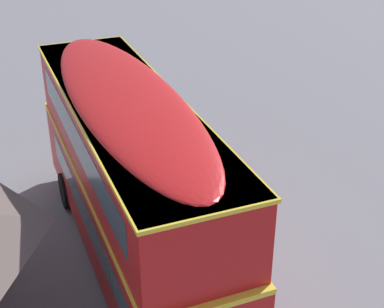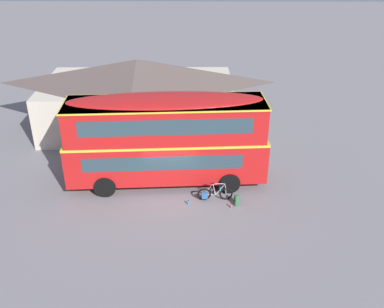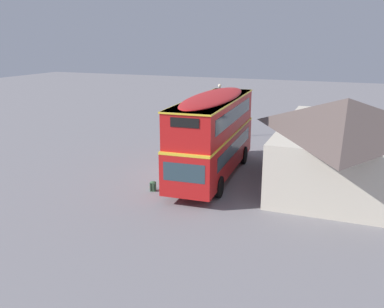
% 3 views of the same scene
% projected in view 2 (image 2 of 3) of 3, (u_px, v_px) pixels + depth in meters
% --- Properties ---
extents(ground_plane, '(120.00, 120.00, 0.00)m').
position_uv_depth(ground_plane, '(172.00, 190.00, 22.47)').
color(ground_plane, slate).
extents(double_decker_bus, '(10.27, 3.18, 4.79)m').
position_uv_depth(double_decker_bus, '(166.00, 137.00, 21.96)').
color(double_decker_bus, black).
rests_on(double_decker_bus, ground).
extents(touring_bicycle, '(1.77, 0.52, 1.00)m').
position_uv_depth(touring_bicycle, '(214.00, 194.00, 21.50)').
color(touring_bicycle, black).
rests_on(touring_bicycle, ground).
extents(backpack_on_ground, '(0.34, 0.34, 0.54)m').
position_uv_depth(backpack_on_ground, '(237.00, 200.00, 21.20)').
color(backpack_on_ground, '#386642').
rests_on(backpack_on_ground, ground).
extents(water_bottle_blue_sports, '(0.08, 0.08, 0.25)m').
position_uv_depth(water_bottle_blue_sports, '(188.00, 203.00, 21.27)').
color(water_bottle_blue_sports, '#338CBF').
rests_on(water_bottle_blue_sports, ground).
extents(water_bottle_red_squeeze, '(0.07, 0.07, 0.26)m').
position_uv_depth(water_bottle_red_squeeze, '(231.00, 206.00, 21.03)').
color(water_bottle_red_squeeze, '#D84C33').
rests_on(water_bottle_red_squeeze, ground).
extents(pub_building, '(12.64, 7.24, 4.64)m').
position_uv_depth(pub_building, '(138.00, 94.00, 28.24)').
color(pub_building, beige).
rests_on(pub_building, ground).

